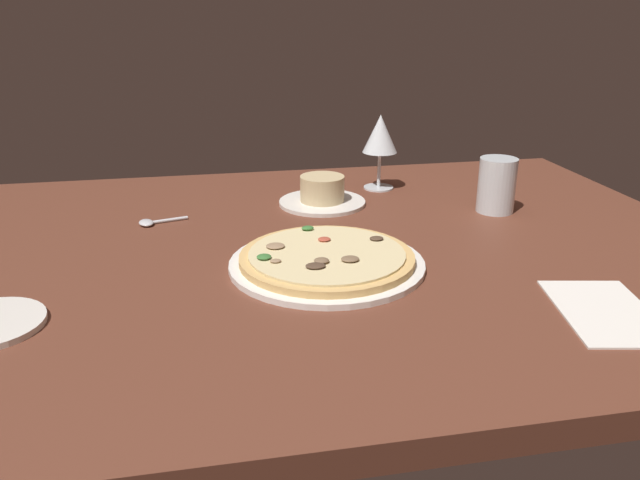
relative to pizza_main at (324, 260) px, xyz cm
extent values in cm
cube|color=brown|center=(0.45, 9.68, -3.22)|extent=(150.00, 110.00, 4.00)
cylinder|color=white|center=(0.03, 0.00, -0.72)|extent=(32.46, 32.46, 1.00)
cylinder|color=tan|center=(0.03, 0.00, 0.38)|extent=(29.05, 29.05, 1.20)
cylinder|color=beige|center=(0.03, 0.00, 1.18)|extent=(25.95, 25.95, 0.40)
ellipsoid|color=#937556|center=(-7.60, 3.83, 1.67)|extent=(3.18, 2.85, 0.58)
ellipsoid|color=#AD4733|center=(1.11, 5.46, 1.65)|extent=(2.19, 2.02, 0.54)
ellipsoid|color=#387033|center=(-10.03, -0.75, 1.71)|extent=(2.35, 2.32, 0.66)
ellipsoid|color=brown|center=(-1.27, -4.16, 1.75)|extent=(2.43, 2.25, 0.73)
ellipsoid|color=#4C3828|center=(-2.55, -5.85, 1.67)|extent=(3.16, 2.45, 0.58)
ellipsoid|color=#4C3828|center=(10.08, 4.12, 1.65)|extent=(2.42, 2.00, 0.55)
ellipsoid|color=#937556|center=(-8.39, -2.58, 1.62)|extent=(1.79, 1.46, 0.47)
ellipsoid|color=brown|center=(3.35, -4.25, 1.70)|extent=(2.93, 2.55, 0.64)
ellipsoid|color=#387033|center=(-0.78, 11.29, 1.77)|extent=(2.21, 1.68, 0.78)
cylinder|color=silver|center=(6.47, 34.28, -0.82)|extent=(18.71, 18.71, 0.80)
cylinder|color=#D1B784|center=(6.47, 34.28, 2.30)|extent=(9.54, 9.54, 5.45)
cylinder|color=silver|center=(21.87, 43.89, -1.02)|extent=(6.96, 6.96, 0.40)
cylinder|color=silver|center=(21.87, 43.89, 3.32)|extent=(0.80, 0.80, 8.28)
cone|color=silver|center=(21.87, 43.89, 11.76)|extent=(8.00, 8.00, 8.61)
cone|color=#5B0F19|center=(21.87, 43.89, 9.34)|extent=(3.15, 3.15, 3.77)
cylinder|color=silver|center=(40.98, 22.52, 4.44)|extent=(7.73, 7.73, 11.32)
cylinder|color=silver|center=(40.98, 22.52, 3.17)|extent=(7.11, 7.11, 8.77)
cube|color=white|center=(35.93, -23.79, -1.07)|extent=(16.63, 22.71, 0.30)
ellipsoid|color=silver|center=(-30.23, 27.39, -0.72)|extent=(3.75, 4.59, 1.00)
cylinder|color=silver|center=(-26.25, 28.47, -0.87)|extent=(8.15, 2.84, 0.70)
camera|label=1|loc=(-19.35, -95.63, 40.36)|focal=35.85mm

